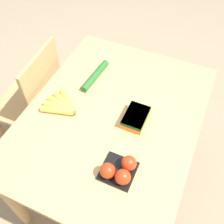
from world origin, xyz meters
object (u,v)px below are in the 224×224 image
(carrot_bag, at_px, (136,117))
(cucumber_near, at_px, (95,76))
(banana_bunch, at_px, (62,106))
(chair, at_px, (35,102))
(tomato_pack, at_px, (119,170))

(carrot_bag, xyz_separation_m, cucumber_near, (0.20, 0.34, -0.01))
(banana_bunch, distance_m, carrot_bag, 0.41)
(chair, distance_m, tomato_pack, 0.93)
(cucumber_near, bearing_deg, carrot_bag, -121.11)
(tomato_pack, bearing_deg, banana_bunch, 61.55)
(chair, xyz_separation_m, banana_bunch, (-0.14, -0.35, 0.28))
(cucumber_near, bearing_deg, banana_bunch, 167.66)
(tomato_pack, height_order, cucumber_near, tomato_pack)
(chair, height_order, carrot_bag, chair)
(banana_bunch, bearing_deg, chair, 68.27)
(tomato_pack, bearing_deg, cucumber_near, 35.93)
(banana_bunch, height_order, carrot_bag, carrot_bag)
(banana_bunch, xyz_separation_m, carrot_bag, (0.08, -0.40, 0.01))
(chair, bearing_deg, cucumber_near, 105.21)
(banana_bunch, relative_size, carrot_bag, 1.20)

